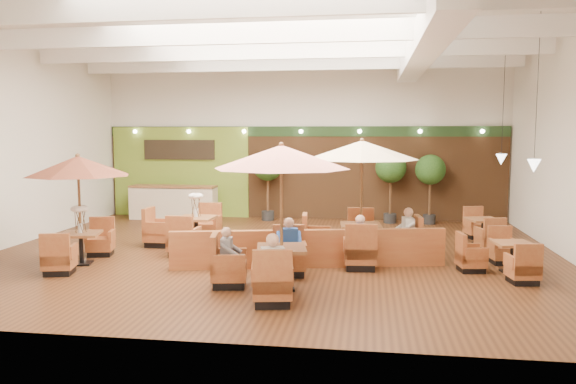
% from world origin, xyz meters
% --- Properties ---
extents(room, '(14.04, 14.00, 5.52)m').
position_xyz_m(room, '(0.25, 1.22, 3.63)').
color(room, '#381E0F').
rests_on(room, ground).
extents(service_counter, '(3.00, 0.75, 1.18)m').
position_xyz_m(service_counter, '(-4.40, 5.10, 0.58)').
color(service_counter, beige).
rests_on(service_counter, ground).
extents(booth_divider, '(6.06, 1.50, 0.85)m').
position_xyz_m(booth_divider, '(1.03, -1.29, 0.43)').
color(booth_divider, brown).
rests_on(booth_divider, ground).
extents(table_0, '(2.34, 2.59, 2.54)m').
position_xyz_m(table_0, '(-4.16, -1.72, 1.92)').
color(table_0, brown).
rests_on(table_0, ground).
extents(table_1, '(2.74, 2.86, 2.82)m').
position_xyz_m(table_1, '(0.62, -3.07, 2.02)').
color(table_1, brown).
rests_on(table_1, ground).
extents(table_2, '(2.86, 2.86, 2.88)m').
position_xyz_m(table_2, '(2.16, -0.23, 1.94)').
color(table_2, brown).
rests_on(table_2, ground).
extents(table_3, '(1.84, 2.74, 1.59)m').
position_xyz_m(table_3, '(-2.40, 0.50, 0.46)').
color(table_3, brown).
rests_on(table_3, ground).
extents(table_4, '(1.60, 2.33, 0.85)m').
position_xyz_m(table_4, '(5.15, -1.16, 0.32)').
color(table_4, brown).
rests_on(table_4, ground).
extents(table_5, '(0.98, 2.50, 0.89)m').
position_xyz_m(table_5, '(5.40, 2.00, 0.34)').
color(table_5, brown).
rests_on(table_5, ground).
extents(topiary_0, '(1.03, 1.03, 2.40)m').
position_xyz_m(topiary_0, '(-1.10, 5.30, 1.79)').
color(topiary_0, black).
rests_on(topiary_0, ground).
extents(topiary_1, '(1.02, 1.02, 2.37)m').
position_xyz_m(topiary_1, '(3.05, 5.30, 1.77)').
color(topiary_1, black).
rests_on(topiary_1, ground).
extents(topiary_2, '(0.99, 0.99, 2.29)m').
position_xyz_m(topiary_2, '(4.33, 5.30, 1.71)').
color(topiary_2, black).
rests_on(topiary_2, ground).
extents(diner_0, '(0.45, 0.40, 0.82)m').
position_xyz_m(diner_0, '(0.69, -4.11, 0.76)').
color(diner_0, silver).
rests_on(diner_0, ground).
extents(diner_1, '(0.41, 0.36, 0.76)m').
position_xyz_m(diner_1, '(0.69, -2.04, 0.74)').
color(diner_1, '#254EA1').
rests_on(diner_1, ground).
extents(diner_2, '(0.30, 0.37, 0.72)m').
position_xyz_m(diner_2, '(-0.35, -3.07, 0.73)').
color(diner_2, slate).
rests_on(diner_2, ground).
extents(diner_3, '(0.38, 0.31, 0.76)m').
position_xyz_m(diner_3, '(2.16, -1.28, 0.74)').
color(diner_3, '#254EA1').
rests_on(diner_3, ground).
extents(diner_4, '(0.36, 0.42, 0.79)m').
position_xyz_m(diner_4, '(3.21, -0.23, 0.76)').
color(diner_4, silver).
rests_on(diner_4, ground).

